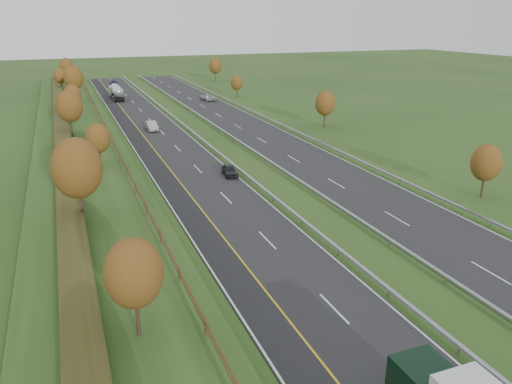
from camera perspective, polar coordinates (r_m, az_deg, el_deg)
ground at (r=75.70m, az=-3.29°, el=4.77°), size 400.00×400.00×0.00m
near_carriageway at (r=78.45m, az=-10.02°, el=5.04°), size 10.50×200.00×0.04m
far_carriageway at (r=83.11m, az=1.23°, el=6.12°), size 10.50×200.00×0.04m
hard_shoulder at (r=77.84m, az=-12.73°, el=4.75°), size 3.00×200.00×0.04m
lane_markings at (r=79.77m, az=-5.48°, el=5.50°), size 26.75×200.00×0.01m
embankment_left at (r=76.87m, az=-19.60°, el=4.67°), size 12.00×200.00×2.00m
hedge_left at (r=76.51m, az=-21.23°, el=5.61°), size 2.20×180.00×1.10m
fence_left at (r=76.31m, az=-16.36°, el=6.24°), size 0.12×189.06×1.20m
median_barrier_near at (r=79.57m, az=-6.01°, el=5.87°), size 0.32×200.00×0.71m
median_barrier_far at (r=81.02m, az=-2.51°, el=6.20°), size 0.32×200.00×0.71m
outer_barrier_far at (r=85.31m, az=4.86°, el=6.82°), size 0.32×200.00×0.71m
trees_left at (r=72.49m, az=-19.67°, el=8.19°), size 6.64×164.30×7.66m
trees_far at (r=113.96m, az=1.83°, el=11.87°), size 8.45×118.60×7.12m
road_tanker at (r=129.38m, az=-15.66°, el=11.00°), size 2.40×11.22×3.46m
car_dark_near at (r=63.19m, az=-3.04°, el=2.49°), size 1.99×4.06×1.33m
car_silver_mid at (r=91.14m, az=-11.85°, el=7.42°), size 1.69×4.80×1.58m
car_small_far at (r=155.35m, az=-15.90°, el=11.86°), size 2.21×5.21×1.50m
car_oncoming at (r=123.28m, az=-5.58°, el=10.72°), size 3.02×5.57×1.48m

